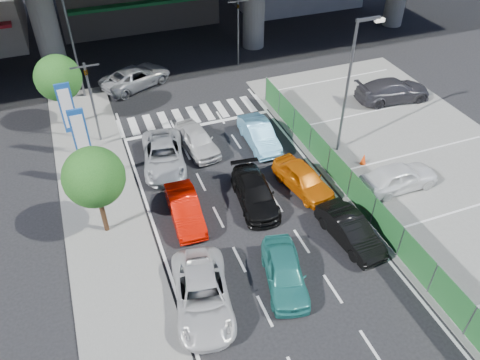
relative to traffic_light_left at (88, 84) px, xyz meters
name	(u,v)px	position (x,y,z in m)	size (l,w,h in m)	color
ground	(271,250)	(6.20, -12.00, -3.94)	(120.00, 120.00, 0.00)	black
parking_lot	(435,173)	(17.20, -10.00, -3.91)	(12.00, 28.00, 0.06)	slate
sidewalk_left	(107,230)	(-0.80, -8.00, -3.88)	(4.00, 30.00, 0.12)	slate
fence_run	(360,196)	(11.50, -11.00, -3.04)	(0.16, 22.00, 1.80)	#1D5626
traffic_light_left	(88,84)	(0.00, 0.00, 0.00)	(1.60, 1.24, 5.20)	#595B60
traffic_light_right	(238,16)	(11.70, 7.00, 0.00)	(1.60, 1.24, 5.20)	#595B60
street_lamp_right	(351,77)	(13.37, -6.00, 0.83)	(1.65, 0.22, 8.00)	#595B60
street_lamp_left	(73,32)	(-0.13, 6.00, 0.83)	(1.65, 0.22, 8.00)	#595B60
signboard_near	(81,137)	(-1.00, -4.01, -0.87)	(0.80, 0.14, 4.70)	#595B60
signboard_far	(68,110)	(-1.40, -1.01, -0.87)	(0.80, 0.14, 4.70)	#595B60
tree_near	(94,177)	(-0.80, -8.00, -0.55)	(2.80, 2.80, 4.80)	#382314
tree_far	(58,78)	(-1.60, 2.50, -0.55)	(2.80, 2.80, 4.80)	#382314
sedan_white_mid_left	(202,295)	(2.31, -13.81, -3.25)	(2.26, 4.90, 1.36)	silver
taxi_teal_mid	(285,272)	(5.97, -13.94, -3.25)	(1.63, 4.05, 1.38)	teal
hatch_black_mid_right	(350,230)	(9.95, -12.71, -3.28)	(1.40, 4.01, 1.32)	black
taxi_orange_left	(185,209)	(3.03, -8.53, -3.28)	(1.39, 3.99, 1.31)	#C30C00
sedan_black_mid	(255,193)	(6.75, -8.61, -3.29)	(1.81, 4.44, 1.29)	black
taxi_orange_right	(303,178)	(9.60, -8.47, -3.25)	(1.63, 4.05, 1.38)	#D46208
wagon_silver_front_left	(164,155)	(3.10, -3.77, -3.25)	(2.29, 4.97, 1.38)	#B0B3B8
sedan_white_front_mid	(197,140)	(5.35, -2.93, -3.25)	(1.63, 4.05, 1.38)	silver
kei_truck_front_right	(259,135)	(9.02, -3.73, -3.25)	(1.46, 4.19, 1.38)	#62ADD6
crossing_wagon_silver	(136,77)	(3.50, 6.39, -3.21)	(2.42, 5.24, 1.46)	#9A9CA1
parked_sedan_white	(399,177)	(14.39, -10.27, -3.14)	(1.74, 4.33, 1.47)	white
parked_sedan_dgrey	(393,90)	(19.72, -2.13, -3.11)	(2.14, 5.27, 1.53)	#353439
traffic_cone	(364,159)	(13.84, -7.81, -3.53)	(0.36, 0.36, 0.69)	#F9420D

